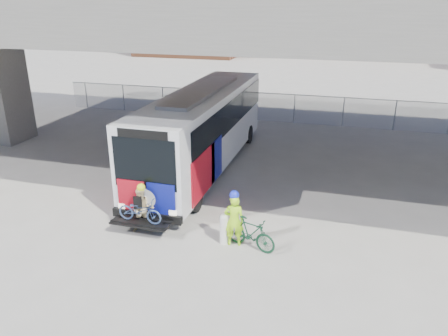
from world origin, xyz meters
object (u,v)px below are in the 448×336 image
at_px(bus, 203,124).
at_px(cyclist_hivis, 234,219).
at_px(bike_parked, 251,233).
at_px(bollard, 224,228).
at_px(cyclist_tan, 143,209).

bearing_deg(bus, cyclist_hivis, -63.54).
distance_m(bus, cyclist_hivis, 7.18).
bearing_deg(bike_parked, bus, 48.61).
xyz_separation_m(bus, bollard, (2.82, -6.34, -1.55)).
distance_m(bollard, cyclist_tan, 2.86).
bearing_deg(cyclist_tan, bollard, -28.13).
relative_size(bollard, cyclist_hivis, 0.55).
height_order(bus, cyclist_tan, bus).
height_order(bus, cyclist_hivis, bus).
relative_size(bus, bike_parked, 7.36).
bearing_deg(bus, cyclist_tan, -90.23).
bearing_deg(bollard, bus, 113.99).
relative_size(bus, bollard, 12.26).
bearing_deg(bike_parked, bollard, 104.38).
height_order(cyclist_hivis, cyclist_tan, cyclist_hivis).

